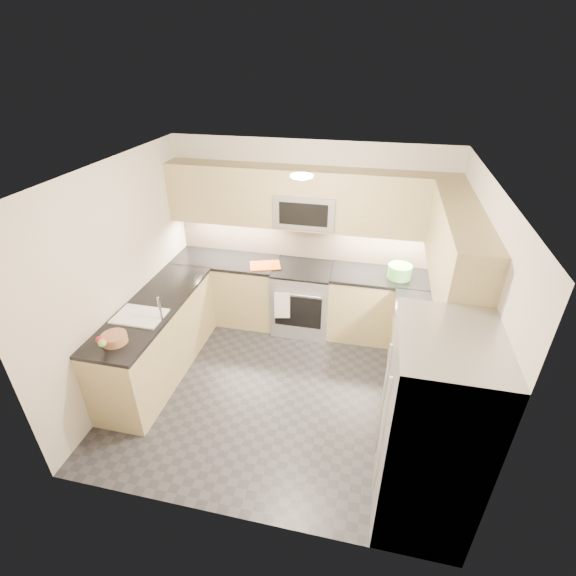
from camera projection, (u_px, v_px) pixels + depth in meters
The scene contains 36 objects.
floor at pixel (281, 388), 4.87m from camera, with size 3.60×3.20×0.00m, color #25252A.
ceiling at pixel (279, 173), 3.62m from camera, with size 3.60×3.20×0.02m, color beige.
wall_back at pixel (308, 236), 5.60m from camera, with size 3.60×0.02×2.50m, color beige.
wall_front at pixel (227, 412), 2.90m from camera, with size 3.60×0.02×2.50m, color beige.
wall_left at pixel (122, 278), 4.59m from camera, with size 0.02×3.20×2.50m, color beige.
wall_right at pixel (467, 318), 3.91m from camera, with size 0.02×3.20×2.50m, color beige.
base_cab_back_left at pixel (228, 290), 5.95m from camera, with size 1.42×0.60×0.90m, color tan.
base_cab_back_right at pixel (383, 308), 5.54m from camera, with size 1.42×0.60×0.90m, color tan.
base_cab_right at pixel (420, 368), 4.49m from camera, with size 0.60×1.70×0.90m, color tan.
base_cab_peninsula at pixel (158, 340), 4.93m from camera, with size 0.60×2.00×0.90m, color tan.
countertop_back_left at pixel (226, 260), 5.72m from camera, with size 1.42×0.63×0.04m, color black.
countertop_back_right at pixel (388, 277), 5.31m from camera, with size 1.42×0.63×0.04m, color black.
countertop_right at pixel (427, 333), 4.26m from camera, with size 0.63×1.70×0.04m, color black.
countertop_peninsula at pixel (152, 306), 4.70m from camera, with size 0.63×2.00×0.04m, color black.
upper_cab_back at pixel (307, 199), 5.17m from camera, with size 3.60×0.35×0.75m, color tan.
upper_cab_right at pixel (456, 248), 3.89m from camera, with size 0.35×1.95×0.75m, color tan.
backsplash_back at pixel (308, 240), 5.62m from camera, with size 3.60×0.01×0.51m, color tan.
backsplash_right at pixel (459, 298), 4.32m from camera, with size 0.01×2.30×0.51m, color tan.
gas_range at pixel (303, 299), 5.72m from camera, with size 0.76×0.65×0.91m, color #A3A5AB.
range_cooktop at pixel (303, 269), 5.49m from camera, with size 0.76×0.65×0.03m, color black.
oven_door_glass at pixel (298, 312), 5.45m from camera, with size 0.62×0.02×0.45m, color black.
oven_handle at pixel (298, 295), 5.30m from camera, with size 0.02×0.02×0.60m, color #B2B5BA.
microwave at pixel (306, 209), 5.21m from camera, with size 0.76×0.40×0.40m, color #95969C.
microwave_door at pixel (303, 215), 5.03m from camera, with size 0.60×0.01×0.28m, color black.
refrigerator at pixel (430, 433), 3.18m from camera, with size 0.70×0.90×1.80m, color #A7AAAF.
fridge_handle_left at pixel (381, 439), 3.07m from camera, with size 0.02×0.02×1.20m, color #B2B5BA.
fridge_handle_right at pixel (382, 403), 3.38m from camera, with size 0.02×0.02×1.20m, color #B2B5BA.
sink_basin at pixel (141, 322), 4.51m from camera, with size 0.52×0.38×0.16m, color white.
faucet at pixel (160, 309), 4.36m from camera, with size 0.03×0.03×0.28m, color silver.
utensil_bowl at pixel (400, 271), 5.20m from camera, with size 0.29×0.29×0.17m, color #51A848.
cutting_board at pixel (265, 265), 5.52m from camera, with size 0.40×0.28×0.01m, color #C44F12.
fruit_basket at pixel (114, 339), 4.07m from camera, with size 0.25×0.25×0.09m, color #A36F4C.
fruit_apple at pixel (99, 340), 3.94m from camera, with size 0.07×0.07×0.07m, color #A31223.
fruit_pear at pixel (102, 343), 3.89m from camera, with size 0.07×0.07×0.07m, color #70B44D.
dish_towel_check at pixel (282, 305), 5.40m from camera, with size 0.20×0.02×0.38m, color white.
fruit_orange at pixel (103, 342), 3.91m from camera, with size 0.08×0.08×0.08m, color #E44719.
Camera 1 is at (0.87, -3.53, 3.45)m, focal length 26.00 mm.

